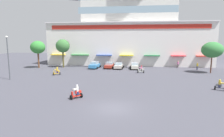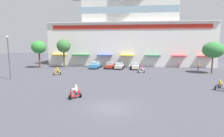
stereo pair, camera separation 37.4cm
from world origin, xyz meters
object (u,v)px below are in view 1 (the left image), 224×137
(parked_car_2, at_px, (119,66))
(scooter_rider_2, at_px, (220,86))
(scooter_rider_4, at_px, (76,93))
(plaza_tree_1, at_px, (212,50))
(pedestrian_0, at_px, (197,66))
(parked_car_0, at_px, (95,65))
(pedestrian_1, at_px, (178,64))
(scooter_rider_0, at_px, (141,70))
(plaza_tree_2, at_px, (63,46))
(parked_car_1, at_px, (109,65))
(plaza_tree_0, at_px, (38,47))
(streetlamp_near, at_px, (8,55))
(scooter_rider_1, at_px, (57,72))
(parked_car_3, at_px, (135,66))

(parked_car_2, height_order, scooter_rider_2, scooter_rider_2)
(scooter_rider_2, distance_m, scooter_rider_4, 18.45)
(plaza_tree_1, height_order, pedestrian_0, plaza_tree_1)
(parked_car_0, height_order, pedestrian_1, pedestrian_1)
(scooter_rider_0, xyz_separation_m, pedestrian_1, (9.06, 8.68, 0.24))
(plaza_tree_2, distance_m, scooter_rider_0, 19.83)
(scooter_rider_0, bearing_deg, pedestrian_0, 22.72)
(plaza_tree_1, xyz_separation_m, parked_car_1, (-21.09, 4.24, -3.91))
(parked_car_1, bearing_deg, pedestrian_0, -1.89)
(parked_car_1, xyz_separation_m, scooter_rider_4, (-0.41, -23.81, -0.07))
(plaza_tree_0, bearing_deg, pedestrian_1, 7.90)
(parked_car_2, relative_size, streetlamp_near, 0.59)
(scooter_rider_2, bearing_deg, parked_car_2, 130.41)
(parked_car_2, bearing_deg, pedestrian_1, 13.85)
(plaza_tree_1, distance_m, plaza_tree_2, 32.60)
(streetlamp_near, bearing_deg, scooter_rider_2, -5.31)
(scooter_rider_1, xyz_separation_m, scooter_rider_4, (8.24, -13.69, 0.03))
(scooter_rider_1, relative_size, pedestrian_0, 0.89)
(plaza_tree_1, bearing_deg, pedestrian_0, 112.42)
(plaza_tree_0, xyz_separation_m, parked_car_0, (13.37, 1.01, -4.08))
(plaza_tree_1, relative_size, parked_car_3, 1.59)
(parked_car_3, distance_m, scooter_rider_4, 23.87)
(parked_car_2, xyz_separation_m, scooter_rider_0, (4.95, -5.22, -0.06))
(plaza_tree_2, height_order, parked_car_2, plaza_tree_2)
(plaza_tree_1, height_order, plaza_tree_2, plaza_tree_2)
(plaza_tree_2, height_order, pedestrian_1, plaza_tree_2)
(parked_car_1, relative_size, scooter_rider_4, 2.83)
(scooter_rider_0, bearing_deg, scooter_rider_2, -51.00)
(plaza_tree_0, bearing_deg, parked_car_3, 2.40)
(plaza_tree_0, distance_m, plaza_tree_2, 5.73)
(parked_car_1, relative_size, pedestrian_1, 2.87)
(parked_car_0, bearing_deg, scooter_rider_0, -25.71)
(plaza_tree_2, bearing_deg, parked_car_0, -3.94)
(plaza_tree_2, distance_m, scooter_rider_1, 11.22)
(parked_car_0, relative_size, pedestrian_0, 2.59)
(pedestrian_0, relative_size, pedestrian_1, 1.08)
(plaza_tree_1, distance_m, scooter_rider_2, 14.96)
(parked_car_3, bearing_deg, plaza_tree_1, -12.77)
(scooter_rider_4, relative_size, pedestrian_0, 0.94)
(parked_car_2, distance_m, pedestrian_1, 14.44)
(scooter_rider_4, relative_size, pedestrian_1, 1.01)
(plaza_tree_0, xyz_separation_m, scooter_rider_0, (23.97, -4.09, -4.22))
(parked_car_0, relative_size, scooter_rider_1, 2.92)
(pedestrian_0, bearing_deg, streetlamp_near, -157.12)
(scooter_rider_1, distance_m, scooter_rider_4, 15.98)
(streetlamp_near, bearing_deg, scooter_rider_1, 39.59)
(plaza_tree_0, relative_size, scooter_rider_4, 4.00)
(parked_car_2, bearing_deg, streetlamp_near, -139.45)
(scooter_rider_1, bearing_deg, pedestrian_0, 18.54)
(plaza_tree_0, height_order, scooter_rider_1, plaza_tree_0)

